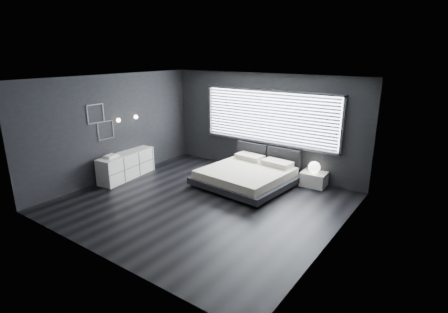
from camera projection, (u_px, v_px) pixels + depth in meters
The scene contains 12 objects.
room at pixel (202, 144), 7.69m from camera, with size 6.04×6.00×2.80m.
window at pixel (269, 117), 9.63m from camera, with size 4.14×0.09×1.52m.
headboard at pixel (268, 154), 9.86m from camera, with size 1.96×0.16×0.52m.
sconce_near at pixel (118, 120), 9.28m from camera, with size 0.18×0.11×0.11m.
sconce_far at pixel (136, 117), 9.74m from camera, with size 0.18×0.11×0.11m.
wall_art_upper at pixel (96, 114), 8.79m from camera, with size 0.01×0.48×0.48m.
wall_art_lower at pixel (106, 130), 9.12m from camera, with size 0.01×0.48×0.48m.
bed at pixel (247, 175), 9.08m from camera, with size 2.38×2.29×0.57m.
nightstand at pixel (314, 179), 9.06m from camera, with size 0.63×0.52×0.37m, color silver.
orb_lamp at pixel (314, 167), 8.92m from camera, with size 0.30×0.30×0.30m, color white.
dresser at pixel (127, 165), 9.60m from camera, with size 0.71×1.80×0.70m.
book_stack at pixel (111, 156), 9.11m from camera, with size 0.28×0.36×0.07m.
Camera 1 is at (4.72, -5.78, 3.36)m, focal length 28.00 mm.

